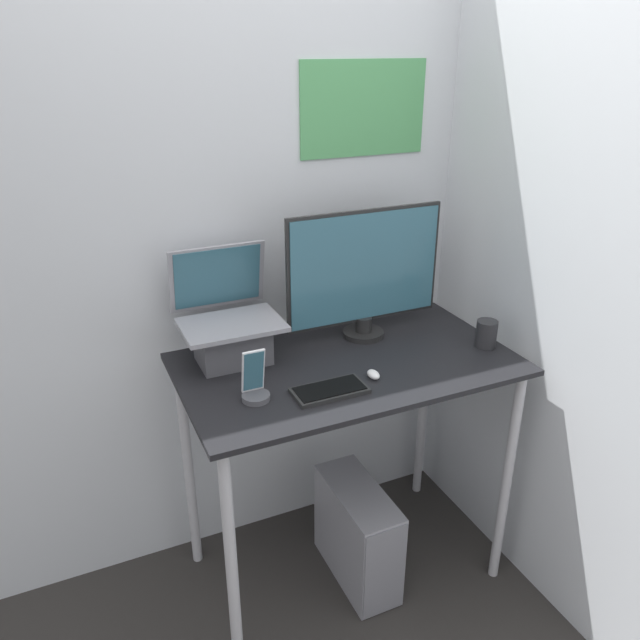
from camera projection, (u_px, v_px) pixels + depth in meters
ground_plane at (384, 629)px, 2.30m from camera, size 12.00×12.00×0.00m
wall_back at (300, 236)px, 2.40m from camera, size 6.00×0.06×2.60m
wall_side_right at (581, 272)px, 2.03m from camera, size 0.05×6.00×2.60m
desk at (347, 394)px, 2.25m from camera, size 1.18×0.67×0.95m
laptop at (231, 332)px, 2.17m from camera, size 0.34×0.30×0.39m
monitor at (365, 274)px, 2.29m from camera, size 0.62×0.16×0.49m
keyboard at (330, 390)px, 2.00m from camera, size 0.24×0.12×0.02m
mouse at (373, 374)px, 2.08m from camera, size 0.04×0.06×0.03m
cell_phone at (255, 386)px, 1.95m from camera, size 0.09×0.09×0.17m
computer_tower at (358, 534)px, 2.46m from camera, size 0.18×0.44×0.41m
mug at (486, 334)px, 2.28m from camera, size 0.08×0.08×0.10m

